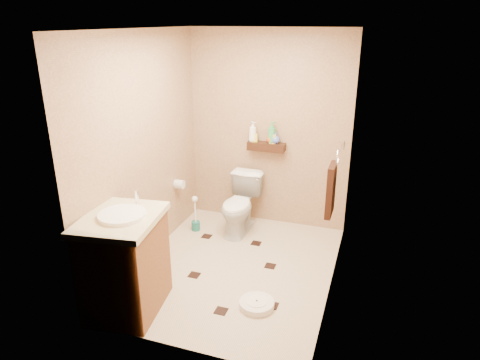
% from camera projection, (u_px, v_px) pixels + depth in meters
% --- Properties ---
extents(ground, '(2.50, 2.50, 0.00)m').
position_uv_depth(ground, '(235.00, 268.00, 4.54)').
color(ground, beige).
rests_on(ground, ground).
extents(wall_back, '(2.00, 0.04, 2.40)m').
position_uv_depth(wall_back, '(268.00, 131.00, 5.22)').
color(wall_back, tan).
rests_on(wall_back, ground).
extents(wall_front, '(2.00, 0.04, 2.40)m').
position_uv_depth(wall_front, '(175.00, 213.00, 3.01)').
color(wall_front, tan).
rests_on(wall_front, ground).
extents(wall_left, '(0.04, 2.50, 2.40)m').
position_uv_depth(wall_left, '(143.00, 151.00, 4.42)').
color(wall_left, tan).
rests_on(wall_left, ground).
extents(wall_right, '(0.04, 2.50, 2.40)m').
position_uv_depth(wall_right, '(340.00, 172.00, 3.82)').
color(wall_right, tan).
rests_on(wall_right, ground).
extents(ceiling, '(2.00, 2.50, 0.02)m').
position_uv_depth(ceiling, '(234.00, 29.00, 3.69)').
color(ceiling, silver).
rests_on(ceiling, wall_back).
extents(wall_shelf, '(0.46, 0.14, 0.10)m').
position_uv_depth(wall_shelf, '(266.00, 147.00, 5.22)').
color(wall_shelf, '#311C0D').
rests_on(wall_shelf, wall_back).
extents(floor_accents, '(1.20, 1.41, 0.01)m').
position_uv_depth(floor_accents, '(236.00, 270.00, 4.51)').
color(floor_accents, black).
rests_on(floor_accents, ground).
extents(toilet, '(0.41, 0.70, 0.71)m').
position_uv_depth(toilet, '(240.00, 205.00, 5.22)').
color(toilet, white).
rests_on(toilet, ground).
extents(vanity, '(0.72, 0.83, 1.06)m').
position_uv_depth(vanity, '(125.00, 262.00, 3.76)').
color(vanity, brown).
rests_on(vanity, ground).
extents(bathroom_scale, '(0.36, 0.36, 0.07)m').
position_uv_depth(bathroom_scale, '(257.00, 304.00, 3.92)').
color(bathroom_scale, white).
rests_on(bathroom_scale, ground).
extents(toilet_brush, '(0.11, 0.11, 0.46)m').
position_uv_depth(toilet_brush, '(195.00, 218.00, 5.31)').
color(toilet_brush, '#1A6861').
rests_on(toilet_brush, ground).
extents(towel_ring, '(0.12, 0.30, 0.76)m').
position_uv_depth(towel_ring, '(331.00, 187.00, 4.15)').
color(towel_ring, silver).
rests_on(towel_ring, wall_right).
extents(toilet_paper, '(0.12, 0.11, 0.12)m').
position_uv_depth(toilet_paper, '(179.00, 184.00, 5.19)').
color(toilet_paper, white).
rests_on(toilet_paper, wall_left).
extents(bottle_a, '(0.13, 0.13, 0.25)m').
position_uv_depth(bottle_a, '(253.00, 132.00, 5.21)').
color(bottle_a, white).
rests_on(bottle_a, wall_shelf).
extents(bottle_b, '(0.09, 0.09, 0.14)m').
position_uv_depth(bottle_b, '(254.00, 136.00, 5.22)').
color(bottle_b, yellow).
rests_on(bottle_b, wall_shelf).
extents(bottle_c, '(0.13, 0.13, 0.13)m').
position_uv_depth(bottle_c, '(271.00, 138.00, 5.16)').
color(bottle_c, '#C24616').
rests_on(bottle_c, wall_shelf).
extents(bottle_d, '(0.13, 0.13, 0.26)m').
position_uv_depth(bottle_d, '(272.00, 133.00, 5.13)').
color(bottle_d, green).
rests_on(bottle_d, wall_shelf).
extents(bottle_e, '(0.09, 0.09, 0.17)m').
position_uv_depth(bottle_e, '(273.00, 136.00, 5.14)').
color(bottle_e, gold).
rests_on(bottle_e, wall_shelf).
extents(bottle_f, '(0.14, 0.14, 0.13)m').
position_uv_depth(bottle_f, '(276.00, 138.00, 5.14)').
color(bottle_f, '#4D61C2').
rests_on(bottle_f, wall_shelf).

